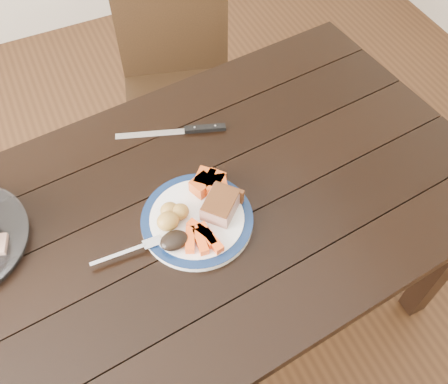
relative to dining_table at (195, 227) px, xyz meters
name	(u,v)px	position (x,y,z in m)	size (l,w,h in m)	color
ground	(203,318)	(0.00, 0.00, -0.66)	(4.00, 4.00, 0.00)	#472B16
dining_table	(195,227)	(0.00, 0.00, 0.00)	(1.68, 1.06, 0.75)	black
chair_far	(178,77)	(0.24, 0.73, -0.13)	(0.52, 0.53, 0.93)	black
dinner_plate	(197,220)	(-0.01, -0.04, 0.10)	(0.28, 0.28, 0.02)	white
plate_rim	(197,218)	(-0.01, -0.04, 0.11)	(0.28, 0.28, 0.02)	#0D1F44
pork_slice	(221,206)	(0.06, -0.05, 0.13)	(0.09, 0.07, 0.04)	#A97867
roasted_potatoes	(172,216)	(-0.07, -0.03, 0.13)	(0.09, 0.08, 0.05)	gold
carrot_batons	(202,237)	(-0.02, -0.11, 0.12)	(0.09, 0.11, 0.02)	#FB5315
pumpkin_wedges	(209,183)	(0.06, 0.03, 0.13)	(0.10, 0.09, 0.04)	#E85219
dark_mushroom	(174,241)	(-0.09, -0.09, 0.13)	(0.07, 0.05, 0.03)	black
fork	(132,250)	(-0.19, -0.06, 0.11)	(0.18, 0.03, 0.00)	silver
carving_knife	(191,130)	(0.10, 0.25, 0.10)	(0.31, 0.12, 0.01)	silver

